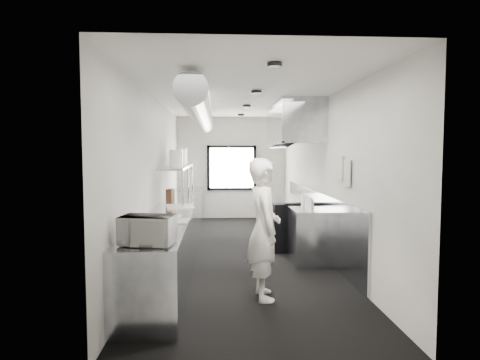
{
  "coord_description": "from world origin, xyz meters",
  "views": [
    {
      "loc": [
        -0.42,
        -7.39,
        1.86
      ],
      "look_at": [
        -0.01,
        -0.2,
        1.35
      ],
      "focal_mm": 30.78,
      "sensor_mm": 36.0,
      "label": 1
    }
  ],
  "objects": [
    {
      "name": "prep_counter",
      "position": [
        -1.15,
        -0.5,
        0.45
      ],
      "size": [
        0.7,
        6.0,
        0.9
      ],
      "primitive_type": "cube",
      "color": "#91959E",
      "rests_on": "floor"
    },
    {
      "name": "exhaust_hood",
      "position": [
        1.1,
        0.7,
        2.39
      ],
      "size": [
        0.81,
        2.2,
        0.88
      ],
      "color": "#91959E",
      "rests_on": "ceiling"
    },
    {
      "name": "pastry",
      "position": [
        -1.04,
        -1.33,
        0.96
      ],
      "size": [
        0.09,
        0.09,
        0.09
      ],
      "primitive_type": "sphere",
      "color": "tan",
      "rests_on": "small_plate"
    },
    {
      "name": "wall_back",
      "position": [
        0.0,
        4.0,
        1.4
      ],
      "size": [
        3.0,
        0.02,
        2.8
      ],
      "primitive_type": "cube",
      "color": "silver",
      "rests_on": "floor"
    },
    {
      "name": "squeeze_bottle_b",
      "position": [
        1.11,
        -0.8,
        1.0
      ],
      "size": [
        0.07,
        0.07,
        0.19
      ],
      "primitive_type": "cylinder",
      "rotation": [
        0.0,
        0.0,
        -0.14
      ],
      "color": "silver",
      "rests_on": "bottle_station"
    },
    {
      "name": "wall_cladding",
      "position": [
        1.48,
        0.3,
        0.55
      ],
      "size": [
        0.03,
        5.5,
        1.1
      ],
      "primitive_type": "cube",
      "color": "#91959E",
      "rests_on": "wall_right"
    },
    {
      "name": "service_window",
      "position": [
        0.0,
        3.96,
        1.4
      ],
      "size": [
        1.36,
        0.05,
        1.25
      ],
      "color": "silver",
      "rests_on": "wall_back"
    },
    {
      "name": "plate_stack_c",
      "position": [
        -1.18,
        1.14,
        1.73
      ],
      "size": [
        0.29,
        0.29,
        0.32
      ],
      "primitive_type": "cylinder",
      "rotation": [
        0.0,
        0.0,
        0.34
      ],
      "color": "white",
      "rests_on": "pass_shelf"
    },
    {
      "name": "notice_sheet_b",
      "position": [
        1.47,
        -1.55,
        1.55
      ],
      "size": [
        0.02,
        0.28,
        0.38
      ],
      "primitive_type": "cube",
      "color": "beige",
      "rests_on": "wall_right"
    },
    {
      "name": "notice_sheet_a",
      "position": [
        1.47,
        -1.2,
        1.6
      ],
      "size": [
        0.02,
        0.28,
        0.38
      ],
      "primitive_type": "cube",
      "color": "beige",
      "rests_on": "wall_right"
    },
    {
      "name": "squeeze_bottle_c",
      "position": [
        1.11,
        -0.72,
        0.99
      ],
      "size": [
        0.07,
        0.07,
        0.17
      ],
      "primitive_type": "cylinder",
      "rotation": [
        0.0,
        0.0,
        0.22
      ],
      "color": "silver",
      "rests_on": "bottle_station"
    },
    {
      "name": "range",
      "position": [
        1.04,
        0.7,
        0.47
      ],
      "size": [
        0.88,
        1.6,
        0.94
      ],
      "color": "black",
      "rests_on": "floor"
    },
    {
      "name": "squeeze_bottle_a",
      "position": [
        1.09,
        -1.0,
        0.99
      ],
      "size": [
        0.07,
        0.07,
        0.19
      ],
      "primitive_type": "cylinder",
      "rotation": [
        0.0,
        0.0,
        -0.08
      ],
      "color": "silver",
      "rests_on": "bottle_station"
    },
    {
      "name": "knife_block",
      "position": [
        -1.28,
        0.31,
        1.03
      ],
      "size": [
        0.14,
        0.25,
        0.25
      ],
      "primitive_type": "cube",
      "rotation": [
        0.0,
        0.0,
        -0.16
      ],
      "color": "#4F2B1B",
      "rests_on": "prep_counter"
    },
    {
      "name": "far_work_table",
      "position": [
        -1.15,
        3.2,
        0.45
      ],
      "size": [
        0.7,
        1.2,
        0.9
      ],
      "primitive_type": "cube",
      "color": "#91959E",
      "rests_on": "floor"
    },
    {
      "name": "small_plate",
      "position": [
        -1.04,
        -1.33,
        0.91
      ],
      "size": [
        0.24,
        0.24,
        0.02
      ],
      "primitive_type": "cylinder",
      "rotation": [
        0.0,
        0.0,
        -0.34
      ],
      "color": "white",
      "rests_on": "prep_counter"
    },
    {
      "name": "plate_stack_d",
      "position": [
        -1.19,
        1.74,
        1.76
      ],
      "size": [
        0.32,
        0.32,
        0.37
      ],
      "primitive_type": "cylinder",
      "rotation": [
        0.0,
        0.0,
        0.41
      ],
      "color": "white",
      "rests_on": "pass_shelf"
    },
    {
      "name": "deli_tub_b",
      "position": [
        -1.28,
        -2.21,
        0.95
      ],
      "size": [
        0.18,
        0.18,
        0.1
      ],
      "primitive_type": "cylinder",
      "rotation": [
        0.0,
        0.0,
        -0.32
      ],
      "color": "#AEBAAC",
      "rests_on": "prep_counter"
    },
    {
      "name": "hvac_duct",
      "position": [
        -0.7,
        0.4,
        2.55
      ],
      "size": [
        0.4,
        6.4,
        0.4
      ],
      "primitive_type": "cylinder",
      "rotation": [
        1.57,
        0.0,
        0.0
      ],
      "color": "gray",
      "rests_on": "ceiling"
    },
    {
      "name": "floor",
      "position": [
        0.0,
        0.0,
        0.0
      ],
      "size": [
        3.0,
        8.0,
        0.01
      ],
      "primitive_type": "cube",
      "color": "black",
      "rests_on": "ground"
    },
    {
      "name": "wall_left",
      "position": [
        -1.5,
        0.0,
        1.4
      ],
      "size": [
        0.02,
        8.0,
        2.8
      ],
      "primitive_type": "cube",
      "color": "silver",
      "rests_on": "floor"
    },
    {
      "name": "bottle_station",
      "position": [
        1.15,
        -0.7,
        0.45
      ],
      "size": [
        0.65,
        0.8,
        0.9
      ],
      "primitive_type": "cube",
      "color": "#91959E",
      "rests_on": "floor"
    },
    {
      "name": "microwave",
      "position": [
        -1.13,
        -3.16,
        1.05
      ],
      "size": [
        0.55,
        0.45,
        0.3
      ],
      "primitive_type": "imported",
      "rotation": [
        0.0,
        0.0,
        -0.16
      ],
      "color": "silver",
      "rests_on": "prep_counter"
    },
    {
      "name": "wall_right",
      "position": [
        1.5,
        0.0,
        1.4
      ],
      "size": [
        0.02,
        8.0,
        2.8
      ],
      "primitive_type": "cube",
      "color": "silver",
      "rests_on": "floor"
    },
    {
      "name": "squeeze_bottle_e",
      "position": [
        1.07,
        -0.4,
        1.0
      ],
      "size": [
        0.08,
        0.08,
        0.19
      ],
      "primitive_type": "cylinder",
      "rotation": [
        0.0,
        0.0,
        -0.43
      ],
      "color": "silver",
      "rests_on": "bottle_station"
    },
    {
      "name": "squeeze_bottle_d",
      "position": [
        1.11,
        -0.55,
        0.99
      ],
      "size": [
        0.08,
        0.08,
        0.19
      ],
      "primitive_type": "cylinder",
      "rotation": [
        0.0,
        0.0,
        0.3
      ],
      "color": "silver",
      "rests_on": "bottle_station"
    },
    {
      "name": "newspaper",
      "position": [
        -0.97,
        -1.78,
        0.91
      ],
      "size": [
        0.37,
        0.45,
        0.01
      ],
      "primitive_type": "cube",
      "rotation": [
        0.0,
        0.0,
        -0.09
      ],
      "color": "beige",
      "rests_on": "prep_counter"
    },
    {
      "name": "cutting_board",
      "position": [
        -1.05,
        -0.32,
        0.91
      ],
      "size": [
        0.54,
        0.67,
        0.02
      ],
      "primitive_type": "cube",
      "rotation": [
        0.0,
        0.0,
        0.16
      ],
      "color": "silver",
      "rests_on": "prep_counter"
    },
    {
      "name": "pass_shelf",
      "position": [
        -1.19,
        1.0,
        1.54
      ],
      "size": [
        0.45,
        3.0,
        0.68
      ],
      "color": "#91959E",
      "rests_on": "prep_counter"
    },
    {
      "name": "line_cook",
      "position": [
        0.17,
        -2.3,
        0.89
      ],
      "size": [
        0.47,
        0.68,
        1.78
      ],
      "primitive_type": "imported",
      "rotation": [
        0.0,
        0.0,
        1.65
      ],
      "color": "white",
      "rests_on": "floor"
    },
    {
      "name": "wall_front",
      "position": [
        0.0,
        -4.0,
        1.4
      ],
      "size": [
        3.0,
        0.02,
        2.8
      ],
      "primitive_type": "cube",
      "color": "silver",
      "rests_on": "floor"
    },
    {
      "name": "plate_stack_a",
      "position": [
        -1.18,
        0.35,
        1.71
      ],
      "size": [
        0.32,
        0.32,
        0.29
      ],
      "primitive_type": "cylinder",
      "rotation": [
        0.0,
        0.0,
        -0.39
      ],
      "color": "white",
      "rests_on": "pass_shelf"
    },
    {
      "name": "deli_tub_a",
      "position": [
        -1.35,
        -2.56,
        0.95
      ],
      "size": [
        0.14,
        0.14,
        0.1
      ],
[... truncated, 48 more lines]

